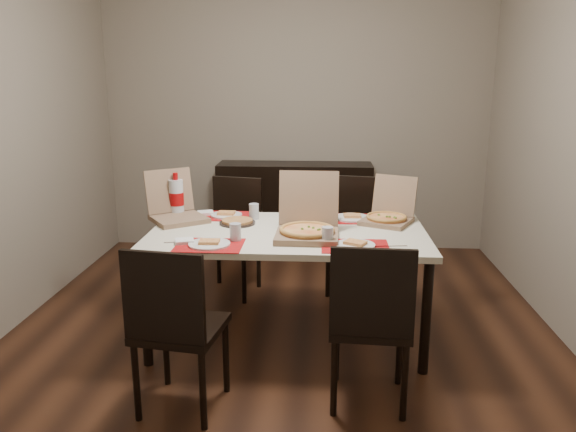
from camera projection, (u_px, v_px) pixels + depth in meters
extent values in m
cube|color=#412314|center=(282.00, 330.00, 3.96)|extent=(3.80, 4.00, 0.02)
cube|color=gray|center=(296.00, 120.00, 5.59)|extent=(3.80, 0.02, 2.60)
cube|color=black|center=(295.00, 209.00, 5.57)|extent=(1.50, 0.40, 0.90)
cube|color=beige|center=(288.00, 234.00, 3.68)|extent=(1.80, 1.00, 0.04)
cylinder|color=black|center=(145.00, 311.00, 3.39)|extent=(0.06, 0.06, 0.71)
cylinder|color=black|center=(426.00, 318.00, 3.29)|extent=(0.06, 0.06, 0.71)
cylinder|color=black|center=(181.00, 263.00, 4.24)|extent=(0.06, 0.06, 0.71)
cylinder|color=black|center=(405.00, 268.00, 4.14)|extent=(0.06, 0.06, 0.71)
cube|color=black|center=(181.00, 328.00, 2.94)|extent=(0.48, 0.48, 0.04)
cube|color=black|center=(163.00, 298.00, 2.70)|extent=(0.42, 0.09, 0.46)
cylinder|color=black|center=(136.00, 383.00, 2.87)|extent=(0.04, 0.04, 0.43)
cylinder|color=black|center=(203.00, 391.00, 2.79)|extent=(0.04, 0.04, 0.43)
cylinder|color=black|center=(166.00, 350.00, 3.21)|extent=(0.04, 0.04, 0.43)
cylinder|color=black|center=(226.00, 356.00, 3.13)|extent=(0.04, 0.04, 0.43)
cube|color=black|center=(370.00, 323.00, 3.00)|extent=(0.44, 0.44, 0.04)
cube|color=black|center=(372.00, 293.00, 2.76)|extent=(0.42, 0.05, 0.46)
cylinder|color=black|center=(334.00, 378.00, 2.91)|extent=(0.04, 0.04, 0.43)
cylinder|color=black|center=(404.00, 383.00, 2.86)|extent=(0.04, 0.04, 0.43)
cylinder|color=black|center=(337.00, 346.00, 3.25)|extent=(0.04, 0.04, 0.43)
cylinder|color=black|center=(399.00, 349.00, 3.21)|extent=(0.04, 0.04, 0.43)
cube|color=black|center=(230.00, 240.00, 4.52)|extent=(0.50, 0.50, 0.04)
cube|color=black|center=(238.00, 205.00, 4.63)|extent=(0.42, 0.12, 0.46)
cylinder|color=black|center=(259.00, 263.00, 4.69)|extent=(0.04, 0.04, 0.43)
cylinder|color=black|center=(219.00, 259.00, 4.79)|extent=(0.04, 0.04, 0.43)
cylinder|color=black|center=(244.00, 277.00, 4.36)|extent=(0.04, 0.04, 0.43)
cylinder|color=black|center=(201.00, 273.00, 4.45)|extent=(0.04, 0.04, 0.43)
cube|color=black|center=(354.00, 239.00, 4.55)|extent=(0.49, 0.49, 0.04)
cube|color=black|center=(358.00, 204.00, 4.67)|extent=(0.42, 0.11, 0.46)
cylinder|color=black|center=(378.00, 261.00, 4.73)|extent=(0.04, 0.04, 0.43)
cylinder|color=black|center=(336.00, 258.00, 4.82)|extent=(0.04, 0.04, 0.43)
cylinder|color=black|center=(373.00, 275.00, 4.40)|extent=(0.04, 0.04, 0.43)
cylinder|color=black|center=(328.00, 271.00, 4.49)|extent=(0.04, 0.04, 0.43)
cube|color=#BA0C10|center=(209.00, 245.00, 3.35)|extent=(0.40, 0.30, 0.00)
cylinder|color=white|center=(209.00, 244.00, 3.35)|extent=(0.25, 0.25, 0.01)
cube|color=#F4DC7A|center=(209.00, 242.00, 3.35)|extent=(0.12, 0.10, 0.02)
cylinder|color=#AEB1B9|center=(235.00, 232.00, 3.44)|extent=(0.07, 0.07, 0.11)
cube|color=#B2B2B7|center=(181.00, 242.00, 3.41)|extent=(0.20, 0.04, 0.00)
cube|color=white|center=(185.00, 241.00, 3.40)|extent=(0.13, 0.13, 0.02)
cube|color=#BA0C10|center=(355.00, 246.00, 3.33)|extent=(0.40, 0.30, 0.00)
cylinder|color=white|center=(355.00, 245.00, 3.33)|extent=(0.24, 0.24, 0.01)
cube|color=#F4DC7A|center=(355.00, 243.00, 3.33)|extent=(0.15, 0.14, 0.02)
cylinder|color=#AEB1B9|center=(327.00, 236.00, 3.36)|extent=(0.07, 0.07, 0.11)
cube|color=#B2B2B7|center=(391.00, 246.00, 3.33)|extent=(0.20, 0.04, 0.00)
cube|color=#BA0C10|center=(226.00, 216.00, 4.05)|extent=(0.40, 0.30, 0.00)
cylinder|color=white|center=(226.00, 215.00, 4.04)|extent=(0.23, 0.23, 0.01)
cube|color=#F4DC7A|center=(226.00, 213.00, 4.04)|extent=(0.12, 0.09, 0.02)
cylinder|color=#AEB1B9|center=(254.00, 211.00, 3.96)|extent=(0.07, 0.07, 0.11)
cube|color=#B2B2B7|center=(205.00, 218.00, 4.00)|extent=(0.20, 0.04, 0.00)
cube|color=white|center=(206.00, 213.00, 4.09)|extent=(0.13, 0.13, 0.02)
cube|color=#BA0C10|center=(352.00, 219.00, 3.97)|extent=(0.40, 0.30, 0.00)
cylinder|color=white|center=(352.00, 218.00, 3.97)|extent=(0.25, 0.25, 0.01)
cube|color=#F4DC7A|center=(352.00, 216.00, 3.96)|extent=(0.12, 0.09, 0.02)
cylinder|color=#AEB1B9|center=(333.00, 214.00, 3.88)|extent=(0.07, 0.07, 0.11)
cube|color=#B2B2B7|center=(374.00, 219.00, 3.96)|extent=(0.20, 0.04, 0.00)
cube|color=white|center=(304.00, 235.00, 3.55)|extent=(0.16, 0.16, 0.02)
cube|color=#7D6048|center=(307.00, 235.00, 3.50)|extent=(0.40, 0.40, 0.04)
cube|color=#7D6048|center=(309.00, 198.00, 3.64)|extent=(0.39, 0.09, 0.35)
cylinder|color=#F4DC7A|center=(307.00, 231.00, 3.50)|extent=(0.34, 0.34, 0.02)
cube|color=#7D6048|center=(386.00, 221.00, 3.85)|extent=(0.41, 0.41, 0.03)
cube|color=#7D6048|center=(394.00, 195.00, 3.94)|extent=(0.31, 0.20, 0.28)
cylinder|color=#F4DC7A|center=(386.00, 218.00, 3.84)|extent=(0.35, 0.35, 0.02)
cube|color=#7D6048|center=(179.00, 219.00, 3.90)|extent=(0.47, 0.47, 0.03)
cube|color=#7D6048|center=(169.00, 191.00, 4.00)|extent=(0.32, 0.26, 0.31)
cylinder|color=black|center=(237.00, 223.00, 3.84)|extent=(0.25, 0.25, 0.01)
cylinder|color=tan|center=(237.00, 221.00, 3.84)|extent=(0.21, 0.21, 0.02)
imported|color=white|center=(315.00, 222.00, 3.84)|extent=(0.13, 0.13, 0.03)
cylinder|color=silver|center=(176.00, 198.00, 4.03)|extent=(0.10, 0.10, 0.27)
cylinder|color=#9D0709|center=(176.00, 199.00, 4.03)|extent=(0.11, 0.11, 0.09)
cylinder|color=#9D0709|center=(175.00, 176.00, 3.99)|extent=(0.03, 0.03, 0.05)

